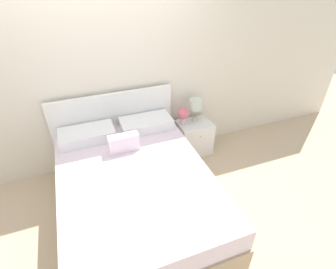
{
  "coord_description": "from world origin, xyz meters",
  "views": [
    {
      "loc": [
        -0.39,
        -3.13,
        2.52
      ],
      "look_at": [
        0.57,
        -0.59,
        0.68
      ],
      "focal_mm": 28.0,
      "sensor_mm": 36.0,
      "label": 1
    }
  ],
  "objects_px": {
    "bed": "(134,189)",
    "flower_vase": "(183,114)",
    "table_lamp": "(196,106)",
    "nightstand": "(194,137)"
  },
  "relations": [
    {
      "from": "bed",
      "to": "flower_vase",
      "type": "distance_m",
      "value": 1.31
    },
    {
      "from": "bed",
      "to": "table_lamp",
      "type": "height_order",
      "value": "bed"
    },
    {
      "from": "table_lamp",
      "to": "flower_vase",
      "type": "relative_size",
      "value": 1.29
    },
    {
      "from": "flower_vase",
      "to": "bed",
      "type": "bearing_deg",
      "value": -139.11
    },
    {
      "from": "table_lamp",
      "to": "flower_vase",
      "type": "height_order",
      "value": "table_lamp"
    },
    {
      "from": "bed",
      "to": "flower_vase",
      "type": "xyz_separation_m",
      "value": [
        0.96,
        0.83,
        0.34
      ]
    },
    {
      "from": "nightstand",
      "to": "flower_vase",
      "type": "bearing_deg",
      "value": 167.84
    },
    {
      "from": "nightstand",
      "to": "flower_vase",
      "type": "xyz_separation_m",
      "value": [
        -0.17,
        0.04,
        0.41
      ]
    },
    {
      "from": "nightstand",
      "to": "table_lamp",
      "type": "xyz_separation_m",
      "value": [
        0.03,
        0.07,
        0.5
      ]
    },
    {
      "from": "flower_vase",
      "to": "table_lamp",
      "type": "bearing_deg",
      "value": 9.34
    }
  ]
}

